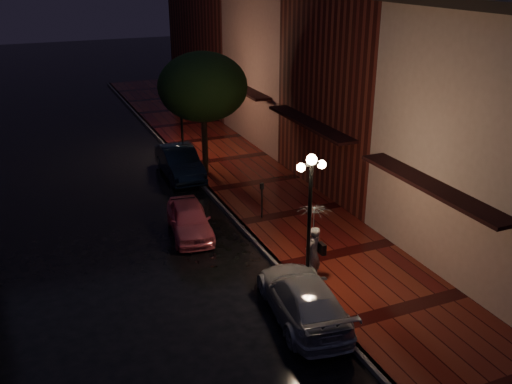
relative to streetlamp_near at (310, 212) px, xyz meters
name	(u,v)px	position (x,y,z in m)	size (l,w,h in m)	color
ground	(240,226)	(-0.35, 5.00, -2.60)	(120.00, 120.00, 0.00)	black
sidewalk	(291,215)	(1.90, 5.00, -2.53)	(4.50, 60.00, 0.15)	#460D0C
curb	(240,224)	(-0.35, 5.00, -2.53)	(0.25, 60.00, 0.15)	#595451
storefront_near	(508,144)	(6.65, -1.00, 1.65)	(5.00, 8.00, 8.50)	gray
storefront_mid	(371,66)	(6.65, 7.00, 2.90)	(5.00, 8.00, 11.00)	#511914
storefront_far	(289,61)	(6.65, 15.00, 1.90)	(5.00, 8.00, 9.00)	#8C5951
storefront_extra	(226,33)	(6.65, 25.00, 2.40)	(5.00, 12.00, 10.00)	#511914
streetlamp_near	(310,212)	(0.00, 0.00, 0.00)	(0.96, 0.36, 4.31)	black
streetlamp_far	(181,110)	(0.00, 14.00, 0.00)	(0.96, 0.36, 4.31)	black
street_tree	(203,89)	(0.26, 10.99, 1.64)	(4.16, 4.16, 5.80)	black
pink_car	(189,219)	(-2.37, 5.06, -1.98)	(1.47, 3.66, 1.25)	#DF5B6C
navy_car	(180,162)	(-0.95, 11.32, -1.88)	(1.53, 4.39, 1.45)	black
silver_car	(303,298)	(-0.95, -1.52, -1.94)	(1.84, 4.52, 1.31)	#A3A4AA
woman_with_umbrella	(314,231)	(0.25, 0.14, -0.77)	(1.06, 1.08, 2.55)	silver
parking_meter	(262,197)	(0.65, 5.10, -1.56)	(0.14, 0.11, 1.47)	black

